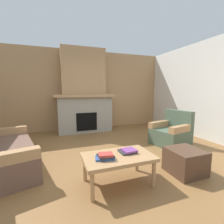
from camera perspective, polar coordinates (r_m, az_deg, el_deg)
ground at (r=3.10m, az=-0.46°, el=-18.13°), size 9.00×9.00×0.00m
wall_back_wood_panel at (r=5.70m, az=-10.73°, el=7.60°), size 6.00×0.12×2.70m
fireplace at (r=5.33m, az=-10.02°, el=5.61°), size 1.90×0.82×2.70m
couch at (r=3.40m, az=-34.80°, el=-11.96°), size 1.25×1.95×0.85m
armchair at (r=4.28m, az=20.53°, el=-7.08°), size 0.90×0.90×0.85m
coffee_table at (r=2.38m, az=2.26°, el=-16.50°), size 1.00×0.60×0.43m
ottoman at (r=2.97m, az=24.76°, el=-15.77°), size 0.52×0.52×0.40m
book_stack_near_edge at (r=2.24m, az=-2.41°, el=-15.58°), size 0.28×0.23×0.08m
book_stack_center at (r=2.46m, az=5.76°, el=-13.72°), size 0.24×0.23×0.05m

